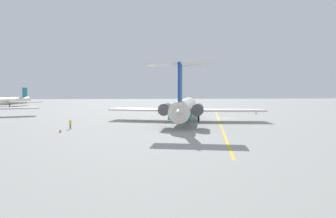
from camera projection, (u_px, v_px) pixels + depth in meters
The scene contains 7 objects.
ground at pixel (224, 118), 71.89m from camera, with size 380.70×380.70×0.00m, color #9E9E99.
main_jetliner at pixel (185, 107), 64.04m from camera, with size 39.37×35.12×11.57m.
airliner_far_right at pixel (8, 101), 124.92m from camera, with size 28.27×28.15×8.48m.
ground_crew_near_nose at pixel (256, 111), 83.76m from camera, with size 0.28×0.41×1.72m.
ground_crew_near_tail at pixel (70, 123), 51.26m from camera, with size 0.27×0.42×1.68m.
safety_cone_nose at pixel (60, 131), 46.82m from camera, with size 0.40×0.40×0.55m, color #EA590F.
taxiway_centreline at pixel (219, 120), 66.11m from camera, with size 77.39×0.36×0.01m, color gold.
Camera 1 is at (-69.88, 20.96, 6.66)m, focal length 30.79 mm.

